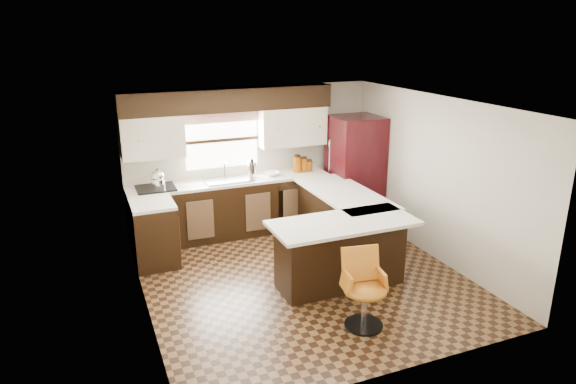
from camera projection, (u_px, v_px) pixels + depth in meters
name	position (u px, v px, depth m)	size (l,w,h in m)	color
floor	(303.00, 278.00, 7.09)	(4.40, 4.40, 0.00)	#49301A
ceiling	(305.00, 104.00, 6.35)	(4.40, 4.40, 0.00)	silver
wall_back	(251.00, 158.00, 8.66)	(4.40, 4.40, 0.00)	beige
wall_front	(400.00, 264.00, 4.78)	(4.40, 4.40, 0.00)	beige
wall_left	(139.00, 217.00, 5.96)	(4.40, 4.40, 0.00)	beige
wall_right	(435.00, 179.00, 7.48)	(4.40, 4.40, 0.00)	beige
base_cab_back	(232.00, 209.00, 8.46)	(3.30, 0.60, 0.90)	black
base_cab_left	(155.00, 235.00, 7.40)	(0.60, 0.70, 0.90)	black
counter_back	(231.00, 181.00, 8.31)	(3.30, 0.60, 0.04)	silver
counter_left	(152.00, 204.00, 7.25)	(0.60, 0.70, 0.04)	silver
soffit	(229.00, 100.00, 8.04)	(3.40, 0.35, 0.36)	black
upper_cab_left	(152.00, 137.00, 7.76)	(0.94, 0.35, 0.64)	beige
upper_cab_right	(292.00, 126.00, 8.59)	(1.14, 0.35, 0.64)	beige
window_pane	(222.00, 140.00, 8.35)	(1.20, 0.02, 0.90)	white
valance	(222.00, 117.00, 8.20)	(1.30, 0.06, 0.18)	#D19B93
sink	(228.00, 180.00, 8.27)	(0.75, 0.45, 0.03)	#B2B2B7
dishwasher	(294.00, 207.00, 8.58)	(0.58, 0.03, 0.78)	black
cooktop	(156.00, 188.00, 7.85)	(0.58, 0.50, 0.03)	black
peninsula_long	(341.00, 223.00, 7.83)	(0.60, 1.95, 0.90)	black
peninsula_return	(340.00, 254.00, 6.78)	(1.65, 0.60, 0.90)	black
counter_pen_long	(345.00, 194.00, 7.70)	(0.84, 1.95, 0.04)	silver
counter_pen_return	(343.00, 223.00, 6.55)	(1.89, 0.84, 0.04)	silver
refrigerator	(355.00, 171.00, 8.82)	(0.81, 0.78, 1.89)	#34080D
bar_chair	(365.00, 291.00, 5.81)	(0.49, 0.49, 0.92)	orange
kettle	(158.00, 178.00, 7.82)	(0.21, 0.21, 0.29)	silver
percolator	(252.00, 169.00, 8.40)	(0.14, 0.14, 0.28)	silver
mixing_bowl	(272.00, 174.00, 8.56)	(0.25, 0.25, 0.06)	white
canister_large	(297.00, 165.00, 8.71)	(0.13, 0.13, 0.27)	#884206
canister_med	(304.00, 165.00, 8.76)	(0.12, 0.12, 0.23)	#884206
canister_small	(309.00, 166.00, 8.80)	(0.14, 0.14, 0.17)	#884206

